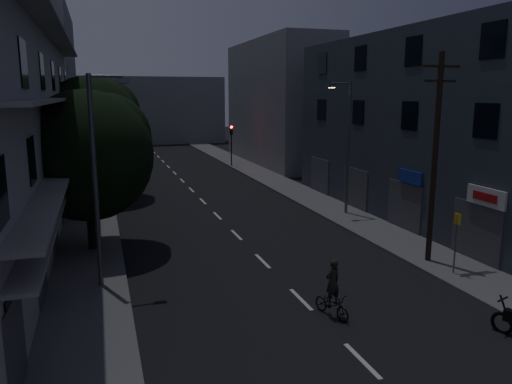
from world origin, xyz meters
TOP-DOWN VIEW (x-y plane):
  - ground at (0.00, 25.00)m, footprint 160.00×160.00m
  - sidewalk_left at (-7.50, 25.00)m, footprint 3.00×90.00m
  - sidewalk_right at (7.50, 25.00)m, footprint 3.00×90.00m
  - lane_markings at (0.00, 31.25)m, footprint 0.15×60.50m
  - building_right at (11.99, 14.00)m, footprint 6.19×28.00m
  - building_far_left at (-12.00, 48.00)m, footprint 6.00×20.00m
  - building_far_right at (12.00, 42.00)m, footprint 6.00×20.00m
  - building_far_end at (0.00, 70.00)m, footprint 24.00×8.00m
  - tree_near at (-7.24, 14.89)m, footprint 6.09×6.09m
  - tree_mid at (-7.13, 27.56)m, footprint 6.96×6.96m
  - tree_far at (-7.17, 36.02)m, footprint 6.01×6.01m
  - traffic_signal_far_right at (6.26, 40.34)m, footprint 0.28×0.37m
  - traffic_signal_far_left at (-6.26, 39.42)m, footprint 0.28×0.37m
  - street_lamp_left_near at (-6.86, 9.82)m, footprint 1.51×0.25m
  - street_lamp_right at (7.59, 17.80)m, footprint 1.51×0.25m
  - street_lamp_left_far at (-6.89, 28.94)m, footprint 1.51×0.25m
  - utility_pole at (6.95, 8.53)m, footprint 1.80×0.24m
  - bus_stop_sign at (6.93, 6.81)m, footprint 0.06×0.35m
  - cyclist at (0.45, 4.87)m, footprint 1.01×1.69m

SIDE VIEW (x-z plane):
  - ground at x=0.00m, z-range 0.00..0.00m
  - lane_markings at x=0.00m, z-range 0.00..0.01m
  - sidewalk_left at x=-7.50m, z-range 0.00..0.15m
  - sidewalk_right at x=7.50m, z-range 0.00..0.15m
  - cyclist at x=0.45m, z-range -0.33..1.70m
  - bus_stop_sign at x=6.93m, z-range 0.63..3.15m
  - traffic_signal_far_right at x=6.26m, z-range 1.05..5.15m
  - traffic_signal_far_left at x=-6.26m, z-range 1.05..5.15m
  - street_lamp_left_near at x=-6.86m, z-range 0.60..8.60m
  - street_lamp_right at x=7.59m, z-range 0.60..8.60m
  - street_lamp_left_far at x=-6.89m, z-range 0.60..8.60m
  - tree_far at x=-7.17m, z-range 1.09..8.52m
  - tree_near at x=-7.24m, z-range 1.09..8.60m
  - utility_pole at x=6.95m, z-range 0.37..9.37m
  - building_far_end at x=0.00m, z-range 0.00..10.00m
  - building_right at x=11.99m, z-range 0.00..11.00m
  - tree_mid at x=-7.13m, z-range 1.22..9.78m
  - building_far_right at x=12.00m, z-range 0.00..13.00m
  - building_far_left at x=-12.00m, z-range 0.00..16.00m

